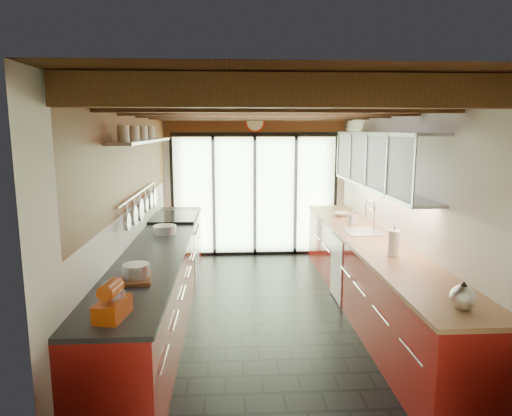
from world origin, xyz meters
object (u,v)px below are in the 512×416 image
Objects in this scene: bowl at (342,214)px; kettle at (463,296)px; paper_towel at (394,243)px; stand_mixer at (113,303)px; soap_bottle at (353,217)px.

kettle is at bearing -90.00° from bowl.
kettle is at bearing -90.00° from paper_towel.
stand_mixer is 1.66× the size of soap_bottle.
stand_mixer is at bearing -150.38° from paper_towel.
soap_bottle is (0.00, 1.62, -0.04)m from paper_towel.
stand_mixer reaches higher than kettle.
kettle is 3.66m from bowl.
paper_towel is at bearing -90.00° from bowl.
soap_bottle reaches higher than bowl.
kettle reaches higher than soap_bottle.
bowl is at bearing 90.00° from paper_towel.
kettle is at bearing 0.15° from stand_mixer.
stand_mixer is 2.92m from paper_towel.
soap_bottle is at bearing 50.30° from stand_mixer.
soap_bottle is at bearing 90.00° from kettle.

